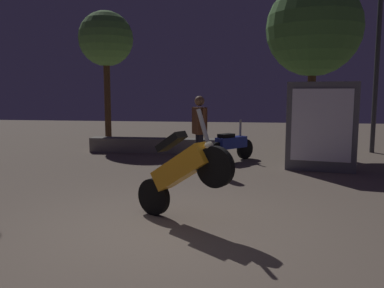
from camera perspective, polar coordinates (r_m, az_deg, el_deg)
The scene contains 9 objects.
ground_plane at distance 5.46m, azimuth -4.27°, elevation -12.30°, with size 40.00×40.00×0.00m, color #756656.
motorcycle_orange_foreground at distance 5.59m, azimuth -1.43°, elevation -3.90°, with size 1.51×0.88×1.63m.
motorcycle_blue_parked_left at distance 10.71m, azimuth 5.69°, elevation -0.16°, with size 1.19×1.30×1.11m.
person_rider_beside at distance 9.44m, azimuth 1.09°, elevation 2.69°, with size 0.43×0.61×1.77m.
streetlamp_far at distance 13.47m, azimuth 25.36°, elevation 13.50°, with size 0.36×0.36×5.47m.
tree_left_bg at distance 15.56m, azimuth -12.36°, elevation 14.50°, with size 2.03×2.03×4.87m.
tree_center_bg at distance 12.61m, azimuth 17.21°, elevation 15.61°, with size 2.79×2.79×5.13m.
kiosk_billboard at distance 9.83m, azimuth 18.21°, elevation 2.43°, with size 1.67×0.81×2.10m.
planter_wall_low at distance 12.29m, azimuth -5.68°, elevation -0.19°, with size 3.94×0.50×0.45m.
Camera 1 is at (1.09, -5.03, 1.84)m, focal length 36.85 mm.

